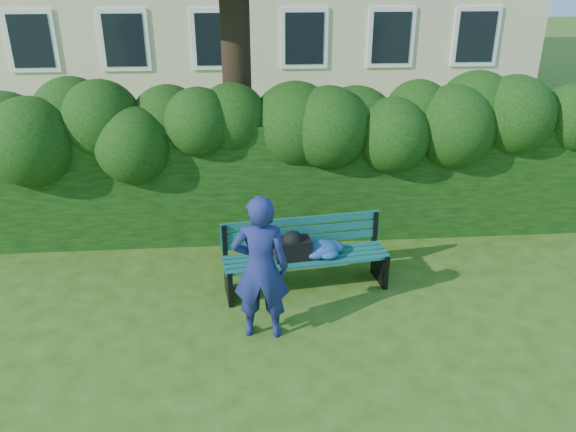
{
  "coord_description": "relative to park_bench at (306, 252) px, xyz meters",
  "views": [
    {
      "loc": [
        -0.52,
        -5.8,
        3.84
      ],
      "look_at": [
        0.0,
        0.6,
        0.95
      ],
      "focal_mm": 35.0,
      "sensor_mm": 36.0,
      "label": 1
    }
  ],
  "objects": [
    {
      "name": "hedge",
      "position": [
        -0.22,
        1.75,
        0.39
      ],
      "size": [
        10.0,
        1.0,
        1.8
      ],
      "color": "black",
      "rests_on": "ground"
    },
    {
      "name": "man_reading",
      "position": [
        -0.61,
        -0.96,
        0.34
      ],
      "size": [
        0.65,
        0.46,
        1.69
      ],
      "primitive_type": "imported",
      "rotation": [
        0.0,
        0.0,
        3.05
      ],
      "color": "navy",
      "rests_on": "ground"
    },
    {
      "name": "ground",
      "position": [
        -0.22,
        -0.45,
        -0.51
      ],
      "size": [
        80.0,
        80.0,
        0.0
      ],
      "primitive_type": "plane",
      "color": "#2B4E10",
      "rests_on": "ground"
    },
    {
      "name": "park_bench",
      "position": [
        0.0,
        0.0,
        0.0
      ],
      "size": [
        2.14,
        0.82,
        0.89
      ],
      "rotation": [
        0.0,
        0.0,
        0.13
      ],
      "color": "#0E4646",
      "rests_on": "ground"
    }
  ]
}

